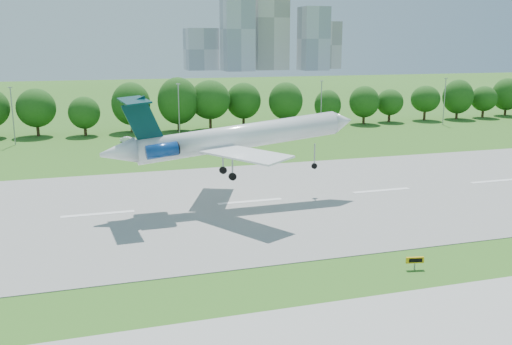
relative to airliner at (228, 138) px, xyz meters
name	(u,v)px	position (x,y,z in m)	size (l,w,h in m)	color
ground	(500,249)	(23.03, -24.88, -9.03)	(600.00, 600.00, 0.00)	#2B5616
runway	(381,191)	(23.03, 0.12, -8.99)	(400.00, 45.00, 0.08)	gray
tree_line	(251,103)	(23.03, 67.12, -2.84)	(288.40, 8.40, 10.40)	#382314
light_poles	(253,107)	(20.53, 57.12, -2.69)	(175.90, 0.25, 12.19)	gray
skyline	(265,30)	(123.19, 365.73, 21.44)	(127.00, 52.00, 80.00)	#B2B2B7
airliner	(228,138)	(0.00, 0.00, 0.00)	(35.17, 25.46, 11.13)	white
taxi_sign_left	(415,260)	(11.39, -27.10, -8.12)	(1.76, 0.52, 1.23)	gray
service_vehicle_a	(128,139)	(-8.78, 53.93, -8.46)	(1.20, 3.43, 1.13)	white
service_vehicle_b	(231,138)	(12.93, 48.34, -8.36)	(1.57, 3.89, 1.33)	silver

